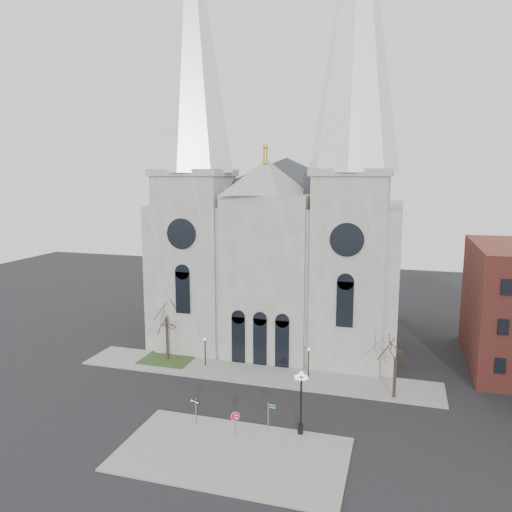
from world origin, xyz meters
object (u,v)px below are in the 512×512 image
(stop_sign, at_px, (235,419))
(street_name_sign, at_px, (269,414))
(one_way_sign, at_px, (196,407))
(globe_lamp, at_px, (301,395))

(stop_sign, xyz_separation_m, street_name_sign, (2.33, 2.12, -0.23))
(street_name_sign, bearing_deg, one_way_sign, -165.09)
(globe_lamp, relative_size, street_name_sign, 2.32)
(stop_sign, height_order, street_name_sign, street_name_sign)
(stop_sign, distance_m, street_name_sign, 3.16)
(stop_sign, bearing_deg, street_name_sign, 34.01)
(globe_lamp, xyz_separation_m, street_name_sign, (-2.75, -0.01, -2.08))
(stop_sign, relative_size, street_name_sign, 0.95)
(street_name_sign, bearing_deg, stop_sign, -131.44)
(one_way_sign, height_order, street_name_sign, street_name_sign)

